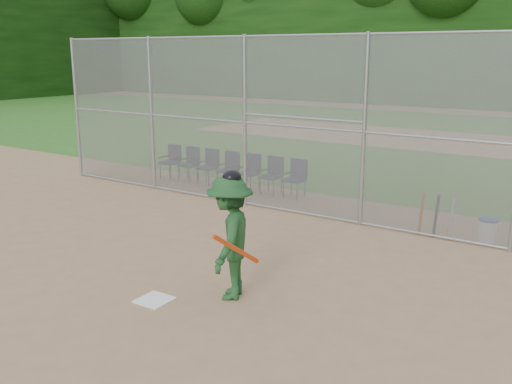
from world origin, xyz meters
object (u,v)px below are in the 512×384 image
Objects in this scene: home_plate at (155,300)px; chair_0 at (170,162)px; water_cooler at (488,229)px; batter_at_plate at (230,237)px.

home_plate is 0.49× the size of chair_0.
home_plate is at bearing -121.41° from water_cooler.
water_cooler is (2.61, 4.91, -0.71)m from batter_at_plate.
chair_0 is (-6.49, 5.78, -0.47)m from batter_at_plate.
batter_at_plate is (0.85, 0.76, 0.94)m from home_plate.
water_cooler is 9.14m from chair_0.
batter_at_plate is at bearing -118.03° from water_cooler.
water_cooler is 0.48× the size of chair_0.
chair_0 is at bearing 174.52° from water_cooler.
water_cooler is at bearing 58.59° from home_plate.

